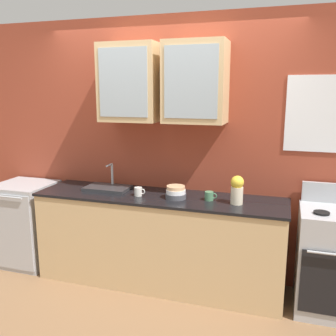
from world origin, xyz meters
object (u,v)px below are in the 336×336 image
vase (237,189)px  cup_near_sink (138,192)px  bowl_stack (176,192)px  sink_faucet (108,187)px  dishwasher (27,223)px  cup_near_bowls (209,196)px  stove_range (333,261)px

vase → cup_near_sink: (-0.93, -0.02, -0.09)m
vase → bowl_stack: bearing=179.7°
sink_faucet → dishwasher: 1.09m
sink_faucet → cup_near_bowls: (1.06, -0.07, 0.02)m
cup_near_sink → cup_near_bowls: (0.67, 0.06, -0.00)m
bowl_stack → stove_range: bearing=1.4°
bowl_stack → cup_near_bowls: size_ratio=1.71×
bowl_stack → dishwasher: bearing=179.0°
cup_near_bowls → dishwasher: cup_near_bowls is taller
sink_faucet → cup_near_bowls: 1.06m
bowl_stack → cup_near_sink: size_ratio=1.81×
vase → cup_near_sink: vase is taller
cup_near_bowls → dishwasher: (-2.04, -0.00, -0.49)m
sink_faucet → cup_near_sink: sink_faucet is taller
bowl_stack → cup_near_sink: 0.37m
sink_faucet → bowl_stack: size_ratio=2.29×
cup_near_sink → dishwasher: bearing=177.7°
vase → dishwasher: 2.36m
stove_range → cup_near_bowls: stove_range is taller
stove_range → dishwasher: stove_range is taller
vase → cup_near_bowls: size_ratio=2.25×
sink_faucet → vase: size_ratio=1.74×
vase → cup_near_sink: size_ratio=2.39×
sink_faucet → bowl_stack: 0.76m
cup_near_sink → cup_near_bowls: bearing=4.8°
bowl_stack → dishwasher: bowl_stack is taller
cup_near_sink → stove_range: bearing=1.9°
sink_faucet → stove_range: bearing=-1.8°
cup_near_bowls → bowl_stack: bearing=-174.4°
stove_range → cup_near_bowls: bearing=-179.9°
bowl_stack → cup_near_sink: bearing=-175.9°
dishwasher → cup_near_sink: bearing=-2.3°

